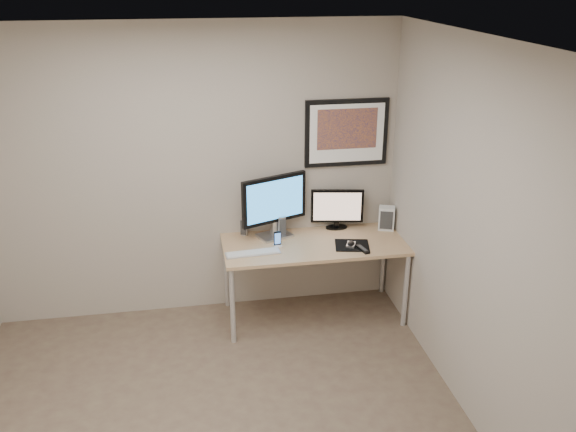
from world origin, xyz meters
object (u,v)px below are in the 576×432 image
at_px(monitor_tv, 337,208).
at_px(speaker_right, 282,226).
at_px(desk, 314,250).
at_px(phone_dock, 277,239).
at_px(framed_art, 347,133).
at_px(fan_unit, 387,218).
at_px(speaker_left, 244,226).
at_px(monitor_large, 274,204).
at_px(keyboard, 253,253).

relative_size(monitor_tv, speaker_right, 2.48).
relative_size(desk, phone_dock, 11.18).
xyz_separation_m(framed_art, fan_unit, (0.37, -0.15, -0.78)).
xyz_separation_m(framed_art, monitor_tv, (-0.08, -0.05, -0.69)).
relative_size(desk, framed_art, 2.13).
height_order(speaker_left, fan_unit, fan_unit).
bearing_deg(monitor_large, desk, -52.43).
xyz_separation_m(monitor_tv, keyboard, (-0.83, -0.41, -0.19)).
relative_size(monitor_large, fan_unit, 2.72).
height_order(speaker_right, phone_dock, speaker_right).
height_order(desk, speaker_left, speaker_left).
xyz_separation_m(desk, keyboard, (-0.56, -0.12, 0.07)).
relative_size(speaker_left, phone_dock, 1.14).
relative_size(desk, monitor_tv, 3.35).
bearing_deg(monitor_tv, framed_art, 42.51).
bearing_deg(desk, speaker_right, 141.78).
bearing_deg(fan_unit, monitor_large, -160.42).
xyz_separation_m(framed_art, monitor_large, (-0.67, -0.14, -0.57)).
height_order(monitor_tv, keyboard, monitor_tv).
xyz_separation_m(speaker_left, speaker_right, (0.33, -0.09, 0.01)).
bearing_deg(desk, monitor_tv, 45.98).
relative_size(monitor_large, speaker_right, 3.10).
bearing_deg(monitor_tv, monitor_large, -161.21).
bearing_deg(framed_art, monitor_large, -168.23).
xyz_separation_m(phone_dock, fan_unit, (1.05, 0.20, 0.04)).
bearing_deg(fan_unit, framed_art, 178.06).
relative_size(framed_art, fan_unit, 3.42).
distance_m(monitor_large, phone_dock, 0.32).
bearing_deg(monitor_tv, desk, -123.96).
relative_size(speaker_right, phone_dock, 1.34).
height_order(desk, speaker_right, speaker_right).
bearing_deg(framed_art, desk, -136.54).
distance_m(monitor_tv, phone_dock, 0.69).
height_order(monitor_tv, speaker_left, monitor_tv).
distance_m(desk, speaker_left, 0.67).
distance_m(desk, framed_art, 1.07).
bearing_deg(keyboard, monitor_large, 48.96).
xyz_separation_m(framed_art, keyboard, (-0.91, -0.46, -0.88)).
distance_m(framed_art, speaker_left, 1.24).
height_order(speaker_right, keyboard, speaker_right).
bearing_deg(desk, fan_unit, 14.29).
relative_size(monitor_tv, speaker_left, 2.93).
relative_size(desk, speaker_left, 9.79).
distance_m(monitor_large, speaker_right, 0.23).
distance_m(phone_dock, keyboard, 0.26).
distance_m(speaker_right, fan_unit, 0.97).
xyz_separation_m(desk, fan_unit, (0.72, 0.18, 0.18)).
distance_m(monitor_large, monitor_tv, 0.61).
distance_m(phone_dock, fan_unit, 1.07).
bearing_deg(monitor_large, speaker_right, -13.25).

